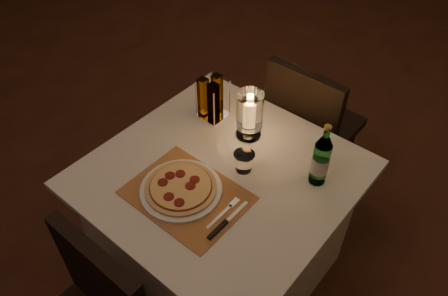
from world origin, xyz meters
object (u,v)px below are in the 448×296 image
Objects in this scene: pizza at (181,187)px; tumbler at (244,162)px; hurricane_candle at (250,112)px; main_table at (221,225)px; chair_far at (308,120)px; water_bottle at (321,160)px; plate at (181,190)px.

tumbler is (0.11, 0.25, 0.02)m from pizza.
hurricane_candle reaches higher than tumbler.
main_table is 0.74m from chair_far.
chair_far is 3.14× the size of water_bottle.
water_bottle is at bearing 46.30° from pizza.
pizza is 0.28m from tumbler.
plate is at bearing -133.70° from water_bottle.
tumbler is at bearing 65.83° from pizza.
hurricane_candle reaches higher than pizza.
main_table is at bearing -131.40° from tumbler.
pizza is at bearing -144.69° from plate.
tumbler reaches higher than pizza.
tumbler reaches higher than plate.
chair_far reaches higher than pizza.
water_bottle is (0.37, 0.39, 0.10)m from plate.
pizza is (-0.05, -0.18, 0.39)m from main_table.
pizza is 0.44m from hurricane_candle.
main_table is 3.57× the size of pizza.
main_table is at bearing 74.48° from plate.
water_bottle reaches higher than pizza.
chair_far reaches higher than plate.
hurricane_candle is (-0.05, -0.46, 0.32)m from chair_far.
water_bottle is (0.37, 0.39, 0.09)m from pizza.
chair_far is 0.67m from water_bottle.
plate is 0.02m from pizza.
hurricane_candle reaches higher than plate.
water_bottle reaches higher than chair_far.
tumbler is at bearing 48.60° from main_table.
chair_far is 0.69m from tumbler.
chair_far is 10.37× the size of tumbler.
plate is 1.12× the size of water_bottle.
tumbler is 0.30× the size of water_bottle.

